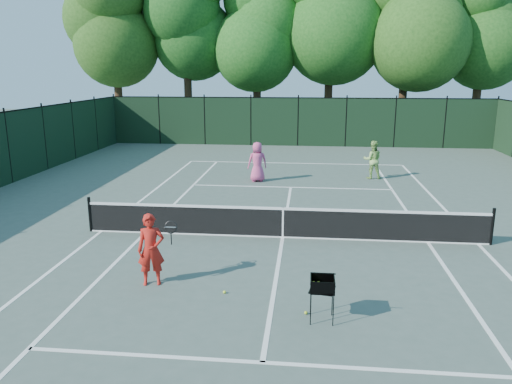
# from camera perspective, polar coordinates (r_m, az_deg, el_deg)

# --- Properties ---
(ground) EXTENTS (90.00, 90.00, 0.00)m
(ground) POSITION_cam_1_polar(r_m,az_deg,el_deg) (14.58, 3.06, -5.23)
(ground) COLOR #47564D
(ground) RESTS_ON ground
(sideline_doubles_left) EXTENTS (0.10, 23.77, 0.01)m
(sideline_doubles_left) POSITION_cam_1_polar(r_m,az_deg,el_deg) (15.81, -17.26, -4.31)
(sideline_doubles_left) COLOR white
(sideline_doubles_left) RESTS_ON ground
(sideline_doubles_right) EXTENTS (0.10, 23.77, 0.01)m
(sideline_doubles_right) POSITION_cam_1_polar(r_m,az_deg,el_deg) (15.34, 24.08, -5.47)
(sideline_doubles_right) COLOR white
(sideline_doubles_right) RESTS_ON ground
(sideline_singles_left) EXTENTS (0.10, 23.77, 0.01)m
(sideline_singles_left) POSITION_cam_1_polar(r_m,az_deg,el_deg) (15.33, -12.53, -4.57)
(sideline_singles_left) COLOR white
(sideline_singles_left) RESTS_ON ground
(sideline_singles_right) EXTENTS (0.10, 23.77, 0.01)m
(sideline_singles_right) POSITION_cam_1_polar(r_m,az_deg,el_deg) (14.97, 19.07, -5.48)
(sideline_singles_right) COLOR white
(sideline_singles_right) RESTS_ON ground
(baseline_far) EXTENTS (10.97, 0.10, 0.01)m
(baseline_far) POSITION_cam_1_polar(r_m,az_deg,el_deg) (26.10, 4.44, 3.31)
(baseline_far) COLOR white
(baseline_far) RESTS_ON ground
(service_line_near) EXTENTS (8.23, 0.10, 0.01)m
(service_line_near) POSITION_cam_1_polar(r_m,az_deg,el_deg) (8.80, 0.74, -18.90)
(service_line_near) COLOR white
(service_line_near) RESTS_ON ground
(service_line_far) EXTENTS (8.23, 0.10, 0.01)m
(service_line_far) POSITION_cam_1_polar(r_m,az_deg,el_deg) (20.73, 4.00, 0.55)
(service_line_far) COLOR white
(service_line_far) RESTS_ON ground
(center_service_line) EXTENTS (0.10, 12.80, 0.01)m
(center_service_line) POSITION_cam_1_polar(r_m,az_deg,el_deg) (14.58, 3.06, -5.21)
(center_service_line) COLOR white
(center_service_line) RESTS_ON ground
(tennis_net) EXTENTS (11.69, 0.09, 1.06)m
(tennis_net) POSITION_cam_1_polar(r_m,az_deg,el_deg) (14.44, 3.09, -3.44)
(tennis_net) COLOR black
(tennis_net) RESTS_ON ground
(fence_far) EXTENTS (24.00, 0.05, 3.00)m
(fence_far) POSITION_cam_1_polar(r_m,az_deg,el_deg) (31.94, 4.82, 7.95)
(fence_far) COLOR black
(fence_far) RESTS_ON ground
(tree_0) EXTENTS (6.40, 6.40, 13.14)m
(tree_0) POSITION_cam_1_polar(r_m,az_deg,el_deg) (37.98, -15.96, 18.48)
(tree_0) COLOR black
(tree_0) RESTS_ON ground
(tree_1) EXTENTS (6.80, 6.80, 13.98)m
(tree_1) POSITION_cam_1_polar(r_m,az_deg,el_deg) (37.01, -8.06, 19.82)
(tree_1) COLOR black
(tree_1) RESTS_ON ground
(tree_2) EXTENTS (6.00, 6.00, 12.40)m
(tree_2) POSITION_cam_1_polar(r_m,az_deg,el_deg) (35.88, 0.12, 18.60)
(tree_2) COLOR black
(tree_2) RESTS_ON ground
(tree_3) EXTENTS (7.00, 7.00, 14.45)m
(tree_3) POSITION_cam_1_polar(r_m,az_deg,el_deg) (36.34, 8.61, 20.42)
(tree_3) COLOR black
(tree_3) RESTS_ON ground
(tree_4) EXTENTS (6.20, 6.20, 12.97)m
(tree_4) POSITION_cam_1_polar(r_m,az_deg,el_deg) (36.09, 17.00, 18.66)
(tree_4) COLOR black
(tree_4) RESTS_ON ground
(tree_5) EXTENTS (5.80, 5.80, 12.23)m
(tree_5) POSITION_cam_1_polar(r_m,az_deg,el_deg) (37.73, 24.62, 17.14)
(tree_5) COLOR black
(tree_5) RESTS_ON ground
(coach) EXTENTS (0.84, 0.77, 1.65)m
(coach) POSITION_cam_1_polar(r_m,az_deg,el_deg) (11.51, -11.89, -6.45)
(coach) COLOR red
(coach) RESTS_ON ground
(player_pink) EXTENTS (0.97, 0.77, 1.73)m
(player_pink) POSITION_cam_1_polar(r_m,az_deg,el_deg) (21.63, 0.16, 3.47)
(player_pink) COLOR #D54B82
(player_pink) RESTS_ON ground
(player_green) EXTENTS (0.86, 0.68, 1.70)m
(player_green) POSITION_cam_1_polar(r_m,az_deg,el_deg) (22.83, 13.18, 3.62)
(player_green) COLOR #92C160
(player_green) RESTS_ON ground
(ball_hopper) EXTENTS (0.54, 0.54, 0.89)m
(ball_hopper) POSITION_cam_1_polar(r_m,az_deg,el_deg) (9.81, 7.60, -10.42)
(ball_hopper) COLOR black
(ball_hopper) RESTS_ON ground
(loose_ball_near_cart) EXTENTS (0.07, 0.07, 0.07)m
(loose_ball_near_cart) POSITION_cam_1_polar(r_m,az_deg,el_deg) (10.30, 5.73, -13.56)
(loose_ball_near_cart) COLOR #B7CE2A
(loose_ball_near_cart) RESTS_ON ground
(loose_ball_midcourt) EXTENTS (0.07, 0.07, 0.07)m
(loose_ball_midcourt) POSITION_cam_1_polar(r_m,az_deg,el_deg) (11.12, -3.62, -11.34)
(loose_ball_midcourt) COLOR #D3F131
(loose_ball_midcourt) RESTS_ON ground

